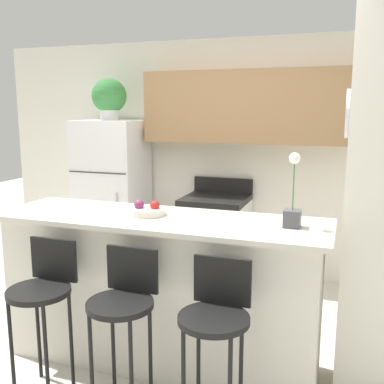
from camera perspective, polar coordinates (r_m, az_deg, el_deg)
ground_plane at (r=3.52m, az=-3.95°, el=-20.50°), size 14.00×14.00×0.00m
wall_back at (r=4.83m, az=6.61°, el=6.79°), size 5.60×0.38×2.55m
pillar_right at (r=2.95m, az=22.25°, el=-0.71°), size 0.38×0.32×2.55m
counter_bar at (r=3.28m, az=-4.08°, el=-12.31°), size 2.33×0.70×1.08m
refrigerator at (r=5.16m, az=-10.07°, el=-0.47°), size 0.71×0.64×1.69m
stove_range at (r=4.79m, az=2.95°, el=-5.91°), size 0.66×0.65×1.07m
bar_stool_left at (r=3.06m, az=-18.39°, el=-11.98°), size 0.40×0.40×0.99m
bar_stool_mid at (r=2.77m, az=-8.71°, el=-13.98°), size 0.40×0.40×0.99m
bar_stool_right at (r=2.58m, az=3.03°, el=-15.85°), size 0.40×0.40×0.99m
potted_plant_on_fridge at (r=5.07m, az=-10.47°, el=11.73°), size 0.38×0.38×0.45m
orchid_vase at (r=2.88m, az=12.67°, el=-1.67°), size 0.11×0.11×0.47m
fruit_bowl at (r=3.17m, az=-5.74°, el=-2.34°), size 0.25×0.25×0.11m
trash_bin at (r=4.90m, az=-5.05°, el=-8.89°), size 0.28×0.28×0.38m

